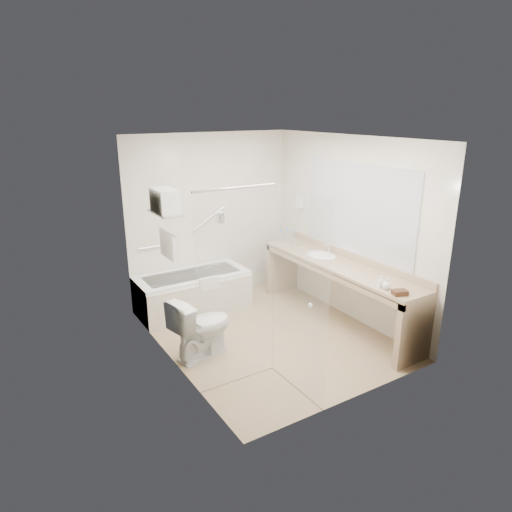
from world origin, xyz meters
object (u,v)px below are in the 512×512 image
toilet (202,327)px  water_bottle_left (292,237)px  vanity_counter (338,278)px  amenity_basket (400,292)px  bathtub (193,292)px

toilet → water_bottle_left: bearing=-76.9°
vanity_counter → toilet: (-1.97, 0.13, -0.27)m
vanity_counter → amenity_basket: size_ratio=16.47×
toilet → amenity_basket: size_ratio=4.62×
amenity_basket → water_bottle_left: (0.19, 2.28, 0.06)m
toilet → bathtub: bearing=-32.4°
toilet → amenity_basket: 2.30m
amenity_basket → vanity_counter: bearing=82.5°
vanity_counter → amenity_basket: vanity_counter is taller
vanity_counter → toilet: bearing=176.3°
vanity_counter → amenity_basket: (-0.16, -1.18, 0.24)m
bathtub → vanity_counter: vanity_counter is taller
vanity_counter → amenity_basket: bearing=-97.5°
toilet → water_bottle_left: size_ratio=3.87×
bathtub → toilet: size_ratio=2.11×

